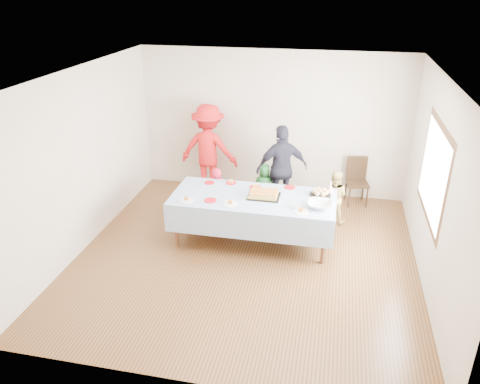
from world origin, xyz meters
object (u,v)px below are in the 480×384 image
object	(u,v)px
birthday_cake	(264,194)
adult_left	(209,149)
party_table	(253,200)
dining_chair	(357,178)

from	to	relation	value
birthday_cake	adult_left	xyz separation A→B (m)	(-1.34, 1.70, 0.04)
birthday_cake	party_table	bearing A→B (deg)	-168.05
dining_chair	adult_left	size ratio (longest dim) A/B	0.50
party_table	dining_chair	xyz separation A→B (m)	(1.61, 1.80, -0.24)
birthday_cake	dining_chair	bearing A→B (deg)	50.73
dining_chair	adult_left	distance (m)	2.82
party_table	dining_chair	distance (m)	2.43
adult_left	birthday_cake	bearing A→B (deg)	132.35
party_table	adult_left	distance (m)	2.10
dining_chair	adult_left	xyz separation A→B (m)	(-2.79, -0.07, 0.38)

